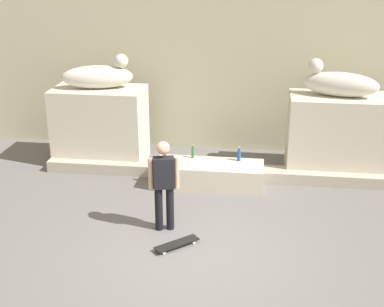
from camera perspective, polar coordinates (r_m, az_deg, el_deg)
The scene contains 13 objects.
ground_plane at distance 8.85m, azimuth 0.11°, elevation -10.75°, with size 40.00×40.00×0.00m, color #605E5B.
facade_wall at distance 12.96m, azimuth 3.20°, elevation 11.61°, with size 11.89×0.60×5.08m, color #BBB695.
pedestal_left at distance 12.41m, azimuth -9.93°, elevation 3.03°, with size 2.08×1.17×1.77m, color beige.
pedestal_right at distance 11.99m, azimuth 15.30°, elevation 1.93°, with size 2.08×1.17×1.77m, color beige.
statue_reclining_left at distance 12.10m, azimuth -10.10°, elevation 8.30°, with size 1.68×0.88×0.78m.
statue_reclining_right at distance 11.68m, azimuth 15.67°, elevation 7.38°, with size 1.69×0.93×0.78m.
ledge_block at distance 11.11m, azimuth 1.91°, elevation -2.32°, with size 2.26×0.83×0.51m, color beige.
skater at distance 9.15m, azimuth -3.07°, elevation -3.12°, with size 0.53×0.28×1.67m.
skateboard at distance 8.98m, azimuth -1.65°, elevation -9.77°, with size 0.73×0.68×0.08m.
bottle_red at distance 11.02m, azimuth -2.96°, elevation -0.35°, with size 0.08×0.08×0.32m.
bottle_blue at distance 11.16m, azimuth 5.13°, elevation -0.17°, with size 0.08×0.08×0.30m.
bottle_green at distance 11.28m, azimuth 0.09°, elevation 0.13°, with size 0.06×0.06×0.30m.
stair_step at distance 11.61m, azimuth 2.14°, elevation -1.95°, with size 7.42×0.50×0.25m, color #A9A08F.
Camera 1 is at (0.97, -7.45, 4.67)m, focal length 49.07 mm.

